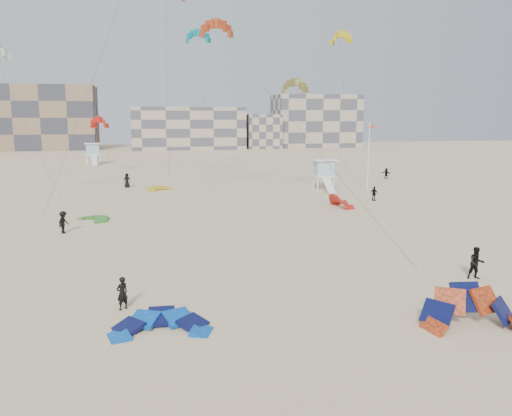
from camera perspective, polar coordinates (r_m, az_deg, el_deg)
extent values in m
plane|color=beige|center=(21.10, -7.38, -14.41)|extent=(320.00, 320.00, 0.00)
imported|color=black|center=(24.19, -15.04, -9.40)|extent=(0.69, 0.64, 1.58)
imported|color=black|center=(30.20, 23.89, -5.78)|extent=(1.00, 0.85, 1.80)
imported|color=black|center=(41.26, -21.15, -1.53)|extent=(1.05, 1.29, 1.74)
imported|color=black|center=(55.23, 13.35, 1.61)|extent=(0.87, 0.97, 1.58)
imported|color=black|center=(66.37, -14.53, 3.07)|extent=(1.00, 0.76, 1.85)
imported|color=black|center=(76.16, 14.65, 3.84)|extent=(1.20, 1.49, 1.59)
cylinder|color=#3F3F3F|center=(42.15, -18.41, 13.12)|extent=(8.07, 2.93, 20.58)
cylinder|color=#3F3F3F|center=(39.00, 3.25, 10.98)|extent=(6.31, 30.15, 16.64)
cylinder|color=#3F3F3F|center=(53.19, -24.69, 8.40)|extent=(5.62, 2.54, 13.92)
cylinder|color=#3F3F3F|center=(61.94, -10.08, 12.83)|extent=(0.14, 6.78, 21.58)
cylinder|color=#3F3F3F|center=(56.10, 8.32, 7.82)|extent=(7.58, 1.90, 11.12)
cylinder|color=#3F3F3F|center=(73.52, 10.10, 11.15)|extent=(2.98, 2.96, 18.43)
cylinder|color=#3F3F3F|center=(77.04, -5.99, 11.89)|extent=(0.42, 10.09, 20.28)
cylinder|color=#3F3F3F|center=(82.25, -16.88, 6.77)|extent=(1.80, 5.19, 7.01)
cube|color=white|center=(62.65, 7.74, 3.65)|extent=(2.77, 2.77, 0.13)
cube|color=#96BECE|center=(62.55, 7.76, 4.55)|extent=(2.27, 2.27, 1.86)
cube|color=white|center=(62.46, 7.78, 5.47)|extent=(2.87, 2.87, 0.15)
cube|color=white|center=(60.43, 8.52, 2.53)|extent=(1.10, 2.69, 1.54)
cube|color=white|center=(101.81, -18.15, 5.80)|extent=(3.27, 3.27, 0.14)
cube|color=#96BECE|center=(101.75, -18.18, 6.40)|extent=(2.68, 2.68, 2.01)
cube|color=white|center=(101.69, -18.21, 7.01)|extent=(3.38, 3.38, 0.16)
cube|color=white|center=(99.19, -18.27, 5.12)|extent=(1.49, 2.99, 1.67)
cylinder|color=white|center=(61.81, 12.73, 5.66)|extent=(0.10, 0.10, 8.31)
cube|color=red|center=(61.77, 13.13, 9.02)|extent=(0.62, 0.02, 0.42)
cube|color=#856850|center=(155.80, -22.98, 9.47)|extent=(28.00, 14.00, 18.00)
cube|color=tan|center=(149.61, -7.79, 9.02)|extent=(32.00, 16.00, 12.00)
cube|color=tan|center=(159.66, 6.81, 9.83)|extent=(26.00, 14.00, 16.00)
cube|color=tan|center=(150.94, 0.73, 8.74)|extent=(10.00, 10.00, 10.00)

